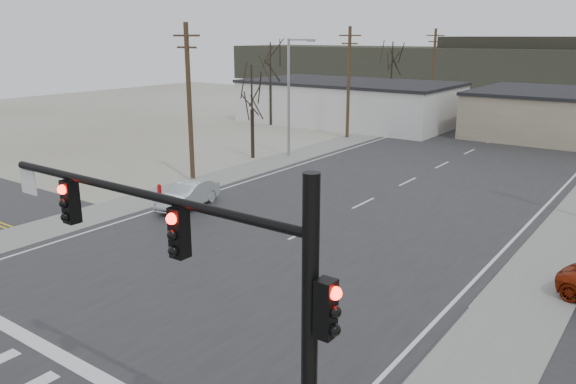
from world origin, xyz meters
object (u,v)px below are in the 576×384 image
object	(u,v)px
traffic_signal_mast	(223,292)
car_far_a	(548,134)
car_far_b	(464,113)
sedan_crossing	(188,195)
fire_hydrant	(159,191)

from	to	relation	value
traffic_signal_mast	car_far_a	distance (m)	46.69
traffic_signal_mast	car_far_b	bearing A→B (deg)	104.53
traffic_signal_mast	car_far_b	world-z (taller)	traffic_signal_mast
traffic_signal_mast	car_far_a	xyz separation A→B (m)	(-3.71, 46.38, -3.86)
car_far_a	car_far_b	distance (m)	14.39
traffic_signal_mast	sedan_crossing	world-z (taller)	traffic_signal_mast
sedan_crossing	car_far_b	world-z (taller)	car_far_b
traffic_signal_mast	car_far_a	bearing A→B (deg)	94.58
sedan_crossing	car_far_b	distance (m)	42.03
car_far_b	fire_hydrant	bearing A→B (deg)	-103.47
fire_hydrant	car_far_a	bearing A→B (deg)	65.92
fire_hydrant	sedan_crossing	distance (m)	2.73
traffic_signal_mast	fire_hydrant	world-z (taller)	traffic_signal_mast
fire_hydrant	car_far_b	xyz separation A→B (m)	(3.60, 41.71, 0.34)
car_far_a	sedan_crossing	bearing A→B (deg)	85.49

